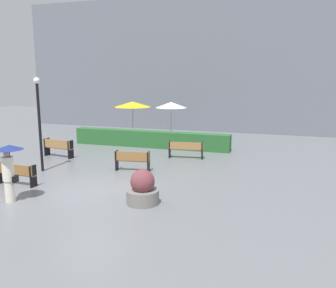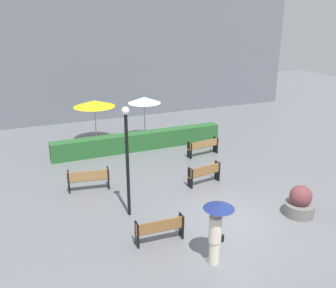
{
  "view_description": "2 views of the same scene",
  "coord_description": "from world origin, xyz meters",
  "px_view_note": "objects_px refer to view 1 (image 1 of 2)",
  "views": [
    {
      "loc": [
        6.64,
        -11.2,
        4.2
      ],
      "look_at": [
        1.26,
        5.45,
        0.85
      ],
      "focal_mm": 38.32,
      "sensor_mm": 36.0,
      "label": 1
    },
    {
      "loc": [
        -6.83,
        -9.8,
        7.0
      ],
      "look_at": [
        -0.44,
        5.3,
        1.26
      ],
      "focal_mm": 39.07,
      "sensor_mm": 36.0,
      "label": 2
    }
  ],
  "objects_px": {
    "pedestrian_with_umbrella": "(9,166)",
    "planter_pot": "(143,189)",
    "bench_mid_center": "(132,159)",
    "lamp_post": "(39,115)",
    "patio_umbrella_white": "(171,105)",
    "bench_near_left": "(17,173)",
    "bench_back_row": "(186,149)",
    "bench_far_left": "(58,147)",
    "patio_umbrella_yellow": "(133,104)"
  },
  "relations": [
    {
      "from": "bench_near_left",
      "to": "patio_umbrella_yellow",
      "type": "relative_size",
      "value": 0.66
    },
    {
      "from": "pedestrian_with_umbrella",
      "to": "patio_umbrella_white",
      "type": "xyz_separation_m",
      "value": [
        1.96,
        11.76,
        1.17
      ]
    },
    {
      "from": "pedestrian_with_umbrella",
      "to": "planter_pot",
      "type": "distance_m",
      "value": 4.51
    },
    {
      "from": "patio_umbrella_yellow",
      "to": "patio_umbrella_white",
      "type": "bearing_deg",
      "value": -10.64
    },
    {
      "from": "bench_near_left",
      "to": "pedestrian_with_umbrella",
      "type": "bearing_deg",
      "value": -54.78
    },
    {
      "from": "bench_back_row",
      "to": "bench_far_left",
      "type": "bearing_deg",
      "value": -164.46
    },
    {
      "from": "planter_pot",
      "to": "patio_umbrella_yellow",
      "type": "distance_m",
      "value": 12.35
    },
    {
      "from": "lamp_post",
      "to": "planter_pot",
      "type": "bearing_deg",
      "value": -23.06
    },
    {
      "from": "bench_back_row",
      "to": "patio_umbrella_yellow",
      "type": "distance_m",
      "value": 6.63
    },
    {
      "from": "patio_umbrella_yellow",
      "to": "patio_umbrella_white",
      "type": "xyz_separation_m",
      "value": [
        2.81,
        -0.53,
        0.07
      ]
    },
    {
      "from": "bench_mid_center",
      "to": "planter_pot",
      "type": "distance_m",
      "value": 4.21
    },
    {
      "from": "bench_far_left",
      "to": "planter_pot",
      "type": "height_order",
      "value": "planter_pot"
    },
    {
      "from": "bench_back_row",
      "to": "bench_near_left",
      "type": "distance_m",
      "value": 8.19
    },
    {
      "from": "bench_near_left",
      "to": "planter_pot",
      "type": "bearing_deg",
      "value": -4.19
    },
    {
      "from": "bench_back_row",
      "to": "bench_mid_center",
      "type": "height_order",
      "value": "bench_mid_center"
    },
    {
      "from": "bench_far_left",
      "to": "patio_umbrella_white",
      "type": "bearing_deg",
      "value": 50.87
    },
    {
      "from": "bench_far_left",
      "to": "lamp_post",
      "type": "relative_size",
      "value": 0.43
    },
    {
      "from": "bench_far_left",
      "to": "pedestrian_with_umbrella",
      "type": "distance_m",
      "value": 6.8
    },
    {
      "from": "bench_back_row",
      "to": "planter_pot",
      "type": "distance_m",
      "value": 6.86
    },
    {
      "from": "bench_mid_center",
      "to": "pedestrian_with_umbrella",
      "type": "bearing_deg",
      "value": -114.99
    },
    {
      "from": "bench_near_left",
      "to": "lamp_post",
      "type": "relative_size",
      "value": 0.4
    },
    {
      "from": "patio_umbrella_white",
      "to": "lamp_post",
      "type": "bearing_deg",
      "value": -113.37
    },
    {
      "from": "planter_pot",
      "to": "patio_umbrella_white",
      "type": "xyz_separation_m",
      "value": [
        -2.32,
        10.55,
        1.92
      ]
    },
    {
      "from": "bench_near_left",
      "to": "bench_far_left",
      "type": "distance_m",
      "value": 4.87
    },
    {
      "from": "lamp_post",
      "to": "patio_umbrella_white",
      "type": "xyz_separation_m",
      "value": [
        3.49,
        8.08,
        -0.1
      ]
    },
    {
      "from": "bench_near_left",
      "to": "pedestrian_with_umbrella",
      "type": "xyz_separation_m",
      "value": [
        1.14,
        -1.61,
        0.75
      ]
    },
    {
      "from": "bench_near_left",
      "to": "bench_mid_center",
      "type": "bearing_deg",
      "value": 44.02
    },
    {
      "from": "bench_back_row",
      "to": "lamp_post",
      "type": "bearing_deg",
      "value": -141.21
    },
    {
      "from": "bench_far_left",
      "to": "lamp_post",
      "type": "height_order",
      "value": "lamp_post"
    },
    {
      "from": "pedestrian_with_umbrella",
      "to": "bench_near_left",
      "type": "bearing_deg",
      "value": 125.22
    },
    {
      "from": "planter_pot",
      "to": "lamp_post",
      "type": "bearing_deg",
      "value": 156.94
    },
    {
      "from": "bench_mid_center",
      "to": "lamp_post",
      "type": "distance_m",
      "value": 4.48
    },
    {
      "from": "bench_mid_center",
      "to": "bench_far_left",
      "type": "height_order",
      "value": "bench_far_left"
    },
    {
      "from": "patio_umbrella_yellow",
      "to": "patio_umbrella_white",
      "type": "distance_m",
      "value": 2.86
    },
    {
      "from": "bench_mid_center",
      "to": "bench_near_left",
      "type": "height_order",
      "value": "bench_mid_center"
    },
    {
      "from": "lamp_post",
      "to": "patio_umbrella_yellow",
      "type": "bearing_deg",
      "value": 85.48
    },
    {
      "from": "bench_back_row",
      "to": "patio_umbrella_white",
      "type": "xyz_separation_m",
      "value": [
        -1.95,
        3.7,
        1.9
      ]
    },
    {
      "from": "pedestrian_with_umbrella",
      "to": "planter_pot",
      "type": "relative_size",
      "value": 1.68
    },
    {
      "from": "bench_far_left",
      "to": "patio_umbrella_yellow",
      "type": "xyz_separation_m",
      "value": [
        1.65,
        6.01,
        1.79
      ]
    },
    {
      "from": "pedestrian_with_umbrella",
      "to": "lamp_post",
      "type": "distance_m",
      "value": 4.19
    },
    {
      "from": "bench_mid_center",
      "to": "patio_umbrella_yellow",
      "type": "height_order",
      "value": "patio_umbrella_yellow"
    },
    {
      "from": "lamp_post",
      "to": "patio_umbrella_yellow",
      "type": "xyz_separation_m",
      "value": [
        0.68,
        8.6,
        -0.17
      ]
    },
    {
      "from": "bench_near_left",
      "to": "lamp_post",
      "type": "bearing_deg",
      "value": 100.86
    },
    {
      "from": "bench_mid_center",
      "to": "bench_near_left",
      "type": "distance_m",
      "value": 4.77
    },
    {
      "from": "bench_mid_center",
      "to": "patio_umbrella_yellow",
      "type": "bearing_deg",
      "value": 113.13
    },
    {
      "from": "pedestrian_with_umbrella",
      "to": "patio_umbrella_white",
      "type": "distance_m",
      "value": 11.98
    },
    {
      "from": "planter_pot",
      "to": "patio_umbrella_white",
      "type": "distance_m",
      "value": 10.97
    },
    {
      "from": "bench_near_left",
      "to": "patio_umbrella_white",
      "type": "relative_size",
      "value": 0.64
    },
    {
      "from": "planter_pot",
      "to": "lamp_post",
      "type": "height_order",
      "value": "lamp_post"
    },
    {
      "from": "pedestrian_with_umbrella",
      "to": "planter_pot",
      "type": "bearing_deg",
      "value": 15.8
    }
  ]
}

